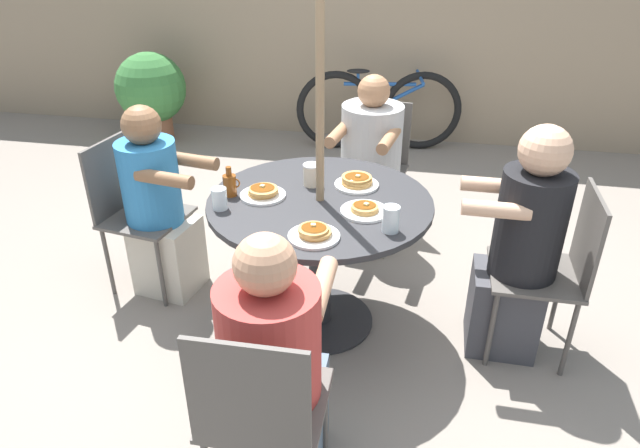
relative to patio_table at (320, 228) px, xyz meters
The scene contains 22 objects.
ground_plane 0.57m from the patio_table, ahead, with size 12.00×12.00×0.00m, color gray.
back_fence 2.92m from the patio_table, 90.00° to the left, with size 10.00×0.06×1.82m, color gray.
patio_table is the anchor object (origin of this frame).
umbrella_pole 0.62m from the patio_table, ahead, with size 0.04×0.04×2.37m, color #846B4C.
patio_chair_north 1.10m from the patio_table, behind, with size 0.46×0.46×0.86m.
diner_north 0.94m from the patio_table, behind, with size 0.51×0.37×1.07m.
patio_chair_east 1.10m from the patio_table, 89.18° to the right, with size 0.41×0.41×0.86m.
diner_east 0.93m from the patio_table, 89.18° to the right, with size 0.36×0.54×1.06m.
patio_chair_south 1.10m from the patio_table, ahead, with size 0.41×0.41×0.86m.
diner_south 0.94m from the patio_table, ahead, with size 0.47×0.32×1.15m.
patio_chair_west 1.10m from the patio_table, 81.65° to the left, with size 0.46×0.46×0.86m.
diner_west 0.93m from the patio_table, 81.65° to the left, with size 0.44×0.58×1.08m.
pancake_plate_a 0.29m from the patio_table, 50.77° to the left, with size 0.22×0.22×0.06m.
pancake_plate_b 0.32m from the patio_table, behind, with size 0.22×0.22×0.06m.
pancake_plate_c 0.29m from the patio_table, 22.77° to the right, with size 0.22×0.22×0.05m.
pancake_plate_d 0.40m from the patio_table, 82.84° to the right, with size 0.22×0.22×0.06m.
syrup_bottle 0.48m from the patio_table, behind, with size 0.08×0.06×0.15m.
coffee_cup 0.27m from the patio_table, 115.17° to the left, with size 0.09×0.09×0.11m.
drinking_glass_a 0.47m from the patio_table, 34.23° to the right, with size 0.07×0.07×0.12m, color silver.
drinking_glass_b 0.51m from the patio_table, 157.32° to the right, with size 0.07×0.07×0.10m, color silver.
bicycle 2.59m from the patio_table, 89.29° to the left, with size 1.46×0.44×0.72m.
potted_shrub 3.14m from the patio_table, 130.50° to the left, with size 0.64×0.64×0.82m.
Camera 1 is at (0.46, -2.37, 1.92)m, focal length 32.00 mm.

